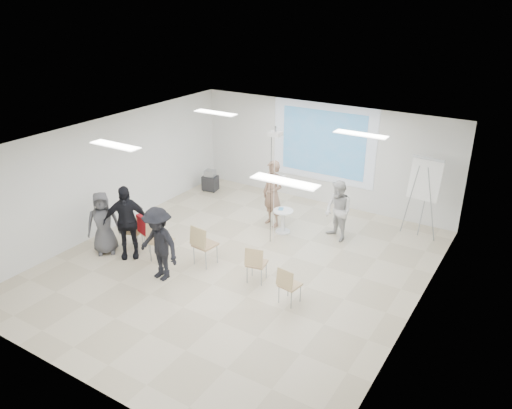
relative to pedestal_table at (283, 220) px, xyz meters
The scene contains 30 objects.
floor 2.10m from the pedestal_table, 91.52° to the right, with size 8.00×9.00×0.10m, color beige.
ceiling 3.38m from the pedestal_table, 91.52° to the right, with size 8.00×9.00×0.10m, color white.
wall_back 2.74m from the pedestal_table, 91.25° to the left, with size 8.00×0.10×3.00m, color silver.
wall_left 4.73m from the pedestal_table, 153.39° to the right, with size 0.10×9.00×3.00m, color silver.
wall_right 4.63m from the pedestal_table, 27.23° to the right, with size 0.10×9.00×3.00m, color silver.
projection_halo 2.85m from the pedestal_table, 91.28° to the left, with size 3.20×0.01×2.30m, color silver.
projection_image 2.83m from the pedestal_table, 91.29° to the left, with size 2.60×0.01×1.90m, color teal.
pedestal_table is the anchor object (origin of this frame).
player_left 0.86m from the pedestal_table, 150.65° to the left, with size 0.75×0.51×2.07m, color #926F59.
player_right 1.51m from the pedestal_table, 16.36° to the left, with size 0.84×0.67×1.75m, color silver.
controller_left 1.16m from the pedestal_table, 119.69° to the left, with size 0.04×0.13×0.04m, color white.
controller_right 1.57m from the pedestal_table, 28.81° to the left, with size 0.04×0.11×0.04m, color silver.
chair_far_left 3.86m from the pedestal_table, 134.47° to the right, with size 0.54×0.56×0.91m.
chair_left_mid 3.49m from the pedestal_table, 132.68° to the right, with size 0.50×0.52×0.84m.
chair_left_inner 3.36m from the pedestal_table, 120.78° to the right, with size 0.52×0.55×1.00m.
chair_center 2.61m from the pedestal_table, 106.50° to the right, with size 0.52×0.55×1.01m.
chair_right_inner 2.58m from the pedestal_table, 74.31° to the right, with size 0.49×0.52×0.88m.
chair_right_far 3.29m from the pedestal_table, 59.27° to the right, with size 0.45×0.47×0.83m.
red_jacket 3.61m from the pedestal_table, 130.79° to the right, with size 0.46×0.10×0.44m, color #A9141C.
laptop 3.27m from the pedestal_table, 121.88° to the right, with size 0.37×0.27×0.03m, color black.
audience_left 4.03m from the pedestal_table, 129.23° to the right, with size 1.21×0.72×2.08m, color black.
audience_mid 3.68m from the pedestal_table, 109.26° to the right, with size 1.25×0.68×1.93m, color black.
audience_outer 4.54m from the pedestal_table, 134.20° to the right, with size 0.86×0.57×1.76m, color #525257.
flipchart_easel 3.72m from the pedestal_table, 28.13° to the left, with size 0.93×0.70×2.15m.
av_cart 3.72m from the pedestal_table, 157.64° to the left, with size 0.51×0.43×0.68m.
ceiling_projector 2.39m from the pedestal_table, 85.48° to the right, with size 0.30×0.25×3.00m.
fluor_panel_nw 3.32m from the pedestal_table, behind, with size 1.20×0.30×0.02m, color white.
fluor_panel_ne 3.25m from the pedestal_table, ahead, with size 1.20×0.30×0.02m, color white.
fluor_panel_sw 4.86m from the pedestal_table, 120.01° to the right, with size 1.20×0.30×0.02m, color white.
fluor_panel_se 4.82m from the pedestal_table, 61.32° to the right, with size 1.20×0.30×0.02m, color white.
Camera 1 is at (5.73, -8.40, 5.92)m, focal length 35.00 mm.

